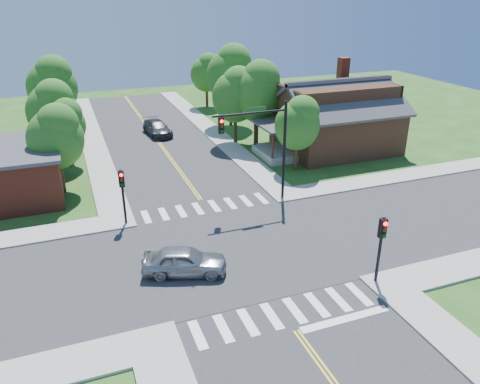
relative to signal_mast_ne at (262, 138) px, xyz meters
name	(u,v)px	position (x,y,z in m)	size (l,w,h in m)	color
ground	(237,251)	(-3.91, -5.59, -4.85)	(100.00, 100.00, 0.00)	#244E18
road_ns	(237,250)	(-3.91, -5.59, -4.83)	(10.00, 90.00, 0.04)	#2D2D30
road_ew	(237,250)	(-3.91, -5.59, -4.83)	(90.00, 10.00, 0.04)	#2D2D30
intersection_patch	(237,251)	(-3.91, -5.59, -4.85)	(10.20, 10.20, 0.06)	#2D2D30
sidewalk_ne	(331,143)	(11.90, 10.23, -4.78)	(40.00, 40.00, 0.14)	#9E9B93
crosswalk_north	(206,207)	(-3.91, 0.61, -4.80)	(8.85, 2.00, 0.01)	white
crosswalk_south	(283,313)	(-3.91, -11.79, -4.80)	(8.85, 2.00, 0.01)	white
centerline	(237,250)	(-3.91, -5.59, -4.80)	(0.30, 90.00, 0.01)	yellow
stop_bar	(345,320)	(-1.41, -13.19, -4.85)	(4.60, 0.45, 0.09)	white
signal_mast_ne	(262,138)	(0.00, 0.00, 0.00)	(5.30, 0.42, 7.20)	black
signal_pole_se	(382,238)	(1.69, -11.21, -2.19)	(0.34, 0.42, 3.80)	black
signal_pole_nw	(122,187)	(-9.51, -0.01, -2.19)	(0.34, 0.42, 3.80)	black
house_ne	(336,115)	(11.19, 8.65, -1.52)	(13.05, 8.80, 7.11)	#381E13
tree_e_a	(299,122)	(5.35, 4.95, -0.71)	(3.73, 3.54, 6.33)	#382314
tree_e_b	(258,90)	(5.01, 12.59, 0.49)	(4.80, 4.56, 8.16)	#382314
tree_e_c	(231,72)	(5.04, 20.04, 0.94)	(5.19, 4.93, 8.83)	#382314
tree_e_d	(207,72)	(5.17, 29.39, -0.43)	(3.97, 3.77, 6.75)	#382314
tree_w_a	(56,135)	(-13.02, 7.06, -0.42)	(3.98, 3.78, 6.77)	#382314
tree_w_b	(53,108)	(-13.11, 14.45, -0.11)	(4.25, 4.04, 7.23)	#382314
tree_w_c	(53,84)	(-12.92, 22.13, 0.54)	(4.84, 4.60, 8.23)	#382314
tree_w_d	(55,76)	(-12.66, 31.67, -0.27)	(4.11, 3.91, 6.99)	#382314
tree_house	(236,93)	(3.21, 13.65, 0.07)	(4.41, 4.19, 7.50)	#382314
tree_bldg	(65,122)	(-12.32, 12.72, -0.98)	(3.48, 3.30, 5.91)	#382314
car_silver	(184,261)	(-7.39, -6.84, -4.09)	(4.83, 3.22, 1.53)	#A5A8AC
car_dgrey	(157,128)	(-3.49, 19.14, -4.12)	(2.58, 5.20, 1.45)	#2E3033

